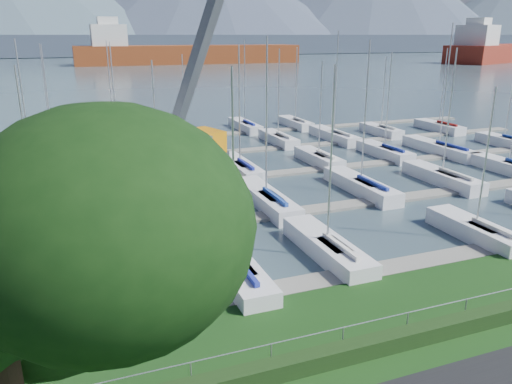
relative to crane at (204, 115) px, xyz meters
name	(u,v)px	position (x,y,z in m)	size (l,w,h in m)	color
water	(81,60)	(-1.08, 232.49, -5.73)	(800.00, 540.00, 0.20)	#3D5059
hedge	(370,347)	(-1.08, -27.91, -4.98)	(80.00, 0.70, 0.70)	#1B3413
fence	(366,322)	(-1.08, -27.51, -4.13)	(0.04, 0.04, 80.00)	#9C9EA4
foothill	(75,45)	(-1.08, 302.49, 0.67)	(900.00, 80.00, 12.00)	#3D485A
docks	(198,182)	(-1.08, -1.51, -5.55)	(90.00, 41.60, 0.25)	slate
crane	(204,115)	(0.00, 0.00, 0.00)	(7.32, 13.05, 22.35)	#515558
cargo_ship_mid	(180,55)	(38.87, 182.23, -1.77)	(98.06, 19.56, 21.50)	brown
cargo_ship_east	(498,53)	(184.06, 146.57, -1.61)	(83.27, 47.97, 21.50)	maroon
sailboat_fleet	(158,113)	(-3.64, 1.46, 0.11)	(75.96, 49.49, 13.62)	beige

